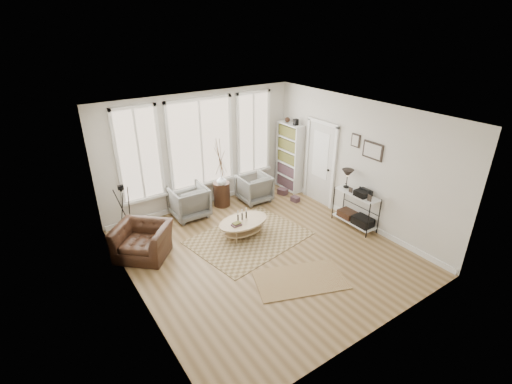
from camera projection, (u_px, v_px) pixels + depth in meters
room at (265, 189)px, 7.21m from camera, size 5.50×5.54×2.90m
bay_window at (201, 145)px, 9.14m from camera, size 4.14×0.12×2.24m
door at (320, 162)px, 9.48m from camera, size 0.09×1.06×2.22m
bookcase at (290, 157)px, 10.29m from camera, size 0.31×0.85×2.06m
low_shelf at (356, 206)px, 8.56m from camera, size 0.38×1.08×1.30m
wall_art at (368, 148)px, 8.10m from camera, size 0.04×0.88×0.44m
rug_main at (249, 238)px, 8.27m from camera, size 2.71×2.22×0.01m
rug_runner at (300, 279)px, 6.94m from camera, size 1.89×1.46×0.01m
coffee_table at (243, 224)px, 8.25m from camera, size 1.24×0.84×0.55m
armchair_left at (189, 202)px, 9.03m from camera, size 0.85×0.88×0.78m
armchair_right at (254, 188)px, 9.83m from camera, size 0.80×0.82×0.72m
side_table at (221, 175)px, 9.37m from camera, size 0.42×0.42×1.78m
vase at (221, 180)px, 9.30m from camera, size 0.28×0.28×0.25m
accent_chair at (143, 241)px, 7.54m from camera, size 1.39×1.38×0.68m
tripod_camera at (125, 214)px, 8.08m from camera, size 0.44×0.44×1.26m
book_stack_near at (283, 191)px, 10.30m from camera, size 0.27×0.30×0.16m
book_stack_far at (295, 199)px, 9.89m from camera, size 0.19×0.23×0.14m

